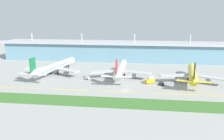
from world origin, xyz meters
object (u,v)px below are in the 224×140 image
airliner_near (55,67)px  baggage_cart (87,78)px  airliner_far (193,74)px  safety_cone_left_wingtip (105,84)px  pushback_tug (161,84)px  safety_cone_nose_front (137,84)px  airliner_middle (120,69)px  fuel_truck (150,80)px  safety_cone_right_wingtip (89,85)px

airliner_near → baggage_cart: bearing=-23.7°
airliner_far → safety_cone_left_wingtip: 64.71m
pushback_tug → safety_cone_nose_front: size_ratio=7.12×
airliner_middle → pushback_tug: (31.01, -18.05, -5.35)m
airliner_near → airliner_far: 108.80m
airliner_far → safety_cone_left_wingtip: (-62.38, -16.10, -6.10)m
airliner_middle → safety_cone_left_wingtip: 25.66m
airliner_far → fuel_truck: 31.72m
safety_cone_left_wingtip → safety_cone_right_wingtip: bearing=-158.0°
airliner_far → fuel_truck: airliner_far is taller
safety_cone_left_wingtip → baggage_cart: bearing=140.1°
pushback_tug → safety_cone_nose_front: (-16.78, -2.10, -0.75)m
pushback_tug → airliner_far: bearing=25.5°
fuel_truck → safety_cone_nose_front: size_ratio=10.47×
baggage_cart → safety_cone_nose_front: bearing=-14.5°
safety_cone_right_wingtip → airliner_middle: bearing=55.4°
airliner_far → pushback_tug: size_ratio=12.48×
airliner_middle → safety_cone_right_wingtip: 33.92m
airliner_far → pushback_tug: (-22.65, -10.79, -5.35)m
safety_cone_right_wingtip → pushback_tug: bearing=10.7°
safety_cone_left_wingtip → safety_cone_right_wingtip: (-10.21, -4.13, 0.00)m
airliner_near → airliner_far: bearing=-5.5°
airliner_far → airliner_near: bearing=174.5°
fuel_truck → airliner_near: bearing=167.0°
pushback_tug → safety_cone_nose_front: 16.93m
safety_cone_nose_front → safety_cone_right_wingtip: same height
airliner_middle → airliner_far: (53.66, -7.26, -0.00)m
airliner_middle → pushback_tug: size_ratio=12.87×
safety_cone_left_wingtip → safety_cone_nose_front: size_ratio=1.00×
safety_cone_left_wingtip → safety_cone_right_wingtip: size_ratio=1.00×
safety_cone_nose_front → airliner_far: bearing=18.1°
safety_cone_right_wingtip → airliner_near: bearing=139.4°
pushback_tug → safety_cone_right_wingtip: bearing=-169.3°
airliner_far → safety_cone_right_wingtip: 75.61m
airliner_far → fuel_truck: (-30.51, -7.62, -4.18)m
airliner_near → fuel_truck: (77.80, -17.97, -4.20)m
safety_cone_nose_front → airliner_near: bearing=161.4°
safety_cone_left_wingtip → safety_cone_nose_front: (22.95, 3.20, 0.00)m
pushback_tug → safety_cone_right_wingtip: (-49.94, -9.43, -0.75)m
baggage_cart → safety_cone_nose_front: baggage_cart is taller
pushback_tug → safety_cone_right_wingtip: size_ratio=7.12×
fuel_truck → safety_cone_left_wingtip: size_ratio=10.47×
airliner_near → safety_cone_left_wingtip: airliner_near is taller
fuel_truck → safety_cone_left_wingtip: (-31.88, -8.47, -1.91)m
airliner_middle → safety_cone_nose_front: bearing=-54.8°
pushback_tug → safety_cone_left_wingtip: bearing=-172.4°
airliner_near → airliner_middle: (54.65, -3.09, -0.01)m
pushback_tug → airliner_near: bearing=166.1°
airliner_middle → baggage_cart: bearing=-157.5°
baggage_cart → airliner_middle: bearing=22.5°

